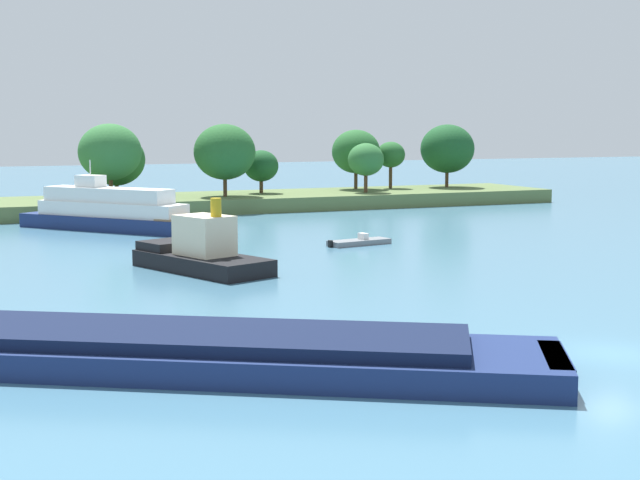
{
  "coord_description": "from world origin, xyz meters",
  "views": [
    {
      "loc": [
        -25.36,
        -28.72,
        9.34
      ],
      "look_at": [
        -0.11,
        30.86,
        1.2
      ],
      "focal_mm": 50.27,
      "sensor_mm": 36.0,
      "label": 1
    }
  ],
  "objects_px": {
    "small_motorboat": "(359,242)",
    "cargo_barge": "(106,344)",
    "tugboat": "(200,252)",
    "white_riverboat": "(111,212)"
  },
  "relations": [
    {
      "from": "tugboat",
      "to": "cargo_barge",
      "type": "distance_m",
      "value": 23.61
    },
    {
      "from": "tugboat",
      "to": "small_motorboat",
      "type": "relative_size",
      "value": 1.99
    },
    {
      "from": "tugboat",
      "to": "white_riverboat",
      "type": "distance_m",
      "value": 25.87
    },
    {
      "from": "white_riverboat",
      "to": "cargo_barge",
      "type": "bearing_deg",
      "value": -100.2
    },
    {
      "from": "tugboat",
      "to": "white_riverboat",
      "type": "bearing_deg",
      "value": 92.71
    },
    {
      "from": "tugboat",
      "to": "white_riverboat",
      "type": "height_order",
      "value": "white_riverboat"
    },
    {
      "from": "small_motorboat",
      "to": "cargo_barge",
      "type": "distance_m",
      "value": 38.41
    },
    {
      "from": "white_riverboat",
      "to": "cargo_barge",
      "type": "height_order",
      "value": "white_riverboat"
    },
    {
      "from": "tugboat",
      "to": "small_motorboat",
      "type": "height_order",
      "value": "tugboat"
    },
    {
      "from": "tugboat",
      "to": "cargo_barge",
      "type": "height_order",
      "value": "cargo_barge"
    }
  ]
}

